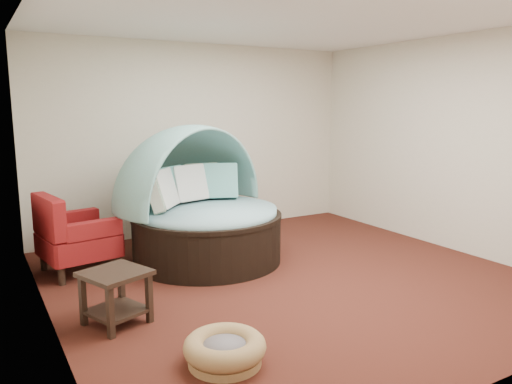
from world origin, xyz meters
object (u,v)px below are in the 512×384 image
pet_basket (225,350)px  side_table (116,290)px  canopy_daybed (200,198)px  red_armchair (73,237)px

pet_basket → side_table: size_ratio=0.99×
canopy_daybed → pet_basket: bearing=-131.9°
canopy_daybed → red_armchair: (-1.46, 0.26, -0.35)m
canopy_daybed → red_armchair: 1.53m
pet_basket → side_table: (-0.51, 1.10, 0.20)m
canopy_daybed → red_armchair: canopy_daybed is taller
canopy_daybed → pet_basket: 2.70m
pet_basket → side_table: bearing=115.0°
canopy_daybed → pet_basket: size_ratio=3.76×
canopy_daybed → pet_basket: (-0.89, -2.45, -0.67)m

